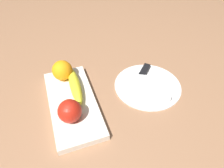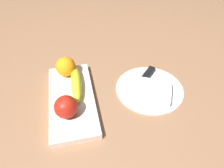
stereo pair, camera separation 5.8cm
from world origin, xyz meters
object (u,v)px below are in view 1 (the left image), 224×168
at_px(banana, 75,85).
at_px(knife, 142,74).
at_px(fruit_tray, 73,103).
at_px(apple, 70,111).
at_px(orange_near_apple, 62,70).
at_px(dinner_plate, 148,85).
at_px(folded_napkin, 152,87).

height_order(banana, knife, banana).
bearing_deg(fruit_tray, apple, -13.49).
distance_m(apple, orange_near_apple, 0.19).
distance_m(fruit_tray, apple, 0.08).
distance_m(apple, knife, 0.32).
bearing_deg(fruit_tray, orange_near_apple, -176.98).
relative_size(fruit_tray, dinner_plate, 1.37).
distance_m(folded_napkin, knife, 0.08).
bearing_deg(banana, knife, -87.10).
bearing_deg(apple, banana, 161.67).
xyz_separation_m(fruit_tray, dinner_plate, (-0.00, 0.27, -0.01)).
bearing_deg(apple, orange_near_apple, 176.80).
height_order(apple, folded_napkin, apple).
bearing_deg(dinner_plate, apple, -76.47).
xyz_separation_m(fruit_tray, banana, (-0.05, 0.02, 0.03)).
height_order(banana, dinner_plate, banana).
bearing_deg(orange_near_apple, banana, 21.56).
bearing_deg(banana, apple, 163.79).
relative_size(apple, knife, 0.48).
bearing_deg(orange_near_apple, folded_napkin, 62.09).
bearing_deg(dinner_plate, folded_napkin, 0.00).
bearing_deg(orange_near_apple, fruit_tray, 3.02).
height_order(fruit_tray, folded_napkin, folded_napkin).
distance_m(orange_near_apple, knife, 0.29).
bearing_deg(banana, dinner_plate, -98.46).
bearing_deg(dinner_plate, fruit_tray, -90.00).
height_order(apple, dinner_plate, apple).
height_order(banana, orange_near_apple, orange_near_apple).
xyz_separation_m(folded_napkin, knife, (-0.08, 0.00, -0.01)).
relative_size(orange_near_apple, knife, 0.49).
relative_size(apple, banana, 0.39).
xyz_separation_m(banana, dinner_plate, (0.05, 0.25, -0.04)).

